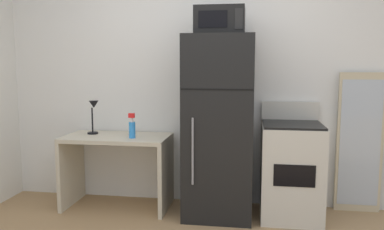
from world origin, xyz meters
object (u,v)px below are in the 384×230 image
object	(u,v)px
desk	(117,158)
desk_lamp	(93,111)
oven_range	(291,170)
leaning_mirror	(360,143)
refrigerator	(219,127)
microwave	(220,21)
spray_bottle	(132,128)

from	to	relation	value
desk	desk_lamp	bearing A→B (deg)	168.12
desk	oven_range	distance (m)	1.75
desk	leaning_mirror	xyz separation A→B (m)	(2.43, 0.25, 0.18)
desk	refrigerator	size ratio (longest dim) A/B	0.61
refrigerator	oven_range	distance (m)	0.80
microwave	desk_lamp	bearing A→B (deg)	174.99
desk	microwave	xyz separation A→B (m)	(1.05, -0.06, 1.36)
desk	oven_range	xyz separation A→B (m)	(1.75, -0.01, -0.05)
spray_bottle	oven_range	xyz separation A→B (m)	(1.55, 0.08, -0.38)
microwave	desk	bearing A→B (deg)	176.78
desk	spray_bottle	size ratio (longest dim) A/B	4.28
oven_range	refrigerator	bearing A→B (deg)	-177.65
desk	desk_lamp	distance (m)	0.55
refrigerator	leaning_mirror	xyz separation A→B (m)	(1.38, 0.28, -0.17)
desk	oven_range	bearing A→B (deg)	-0.32
desk_lamp	oven_range	world-z (taller)	desk_lamp
desk_lamp	microwave	size ratio (longest dim) A/B	0.77
spray_bottle	refrigerator	distance (m)	0.86
desk_lamp	spray_bottle	distance (m)	0.51
microwave	leaning_mirror	bearing A→B (deg)	12.50
refrigerator	spray_bottle	bearing A→B (deg)	-176.32
microwave	oven_range	xyz separation A→B (m)	(0.69, 0.05, -1.41)
oven_range	desk_lamp	bearing A→B (deg)	178.12
spray_bottle	refrigerator	size ratio (longest dim) A/B	0.14
refrigerator	desk	bearing A→B (deg)	177.93
spray_bottle	microwave	distance (m)	1.34
desk_lamp	oven_range	xyz separation A→B (m)	(2.02, -0.07, -0.52)
desk_lamp	spray_bottle	world-z (taller)	desk_lamp
leaning_mirror	oven_range	bearing A→B (deg)	-159.47
spray_bottle	microwave	world-z (taller)	microwave
spray_bottle	leaning_mirror	xyz separation A→B (m)	(2.23, 0.34, -0.15)
spray_bottle	refrigerator	world-z (taller)	refrigerator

